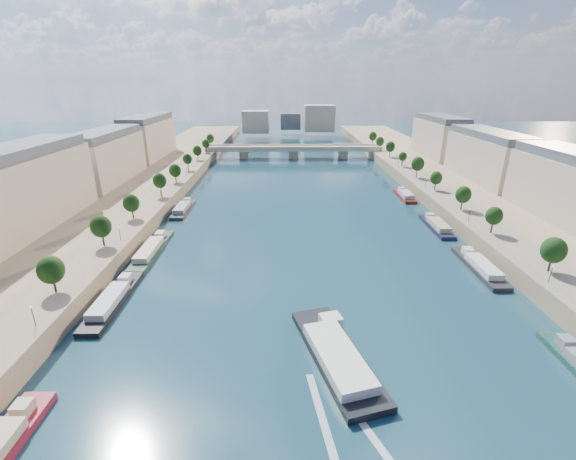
{
  "coord_description": "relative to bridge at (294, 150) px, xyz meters",
  "views": [
    {
      "loc": [
        -6.77,
        -30.1,
        47.34
      ],
      "look_at": [
        -5.42,
        78.16,
        5.0
      ],
      "focal_mm": 24.0,
      "sensor_mm": 36.0,
      "label": 1
    }
  ],
  "objects": [
    {
      "name": "bridge",
      "position": [
        0.0,
        0.0,
        0.0
      ],
      "size": [
        112.0,
        12.0,
        8.15
      ],
      "color": "#C1B79E",
      "rests_on": "ground"
    },
    {
      "name": "quay_left",
      "position": [
        -72.0,
        -119.11,
        -2.58
      ],
      "size": [
        44.0,
        520.0,
        5.0
      ],
      "primitive_type": "cube",
      "color": "#9E8460",
      "rests_on": "ground"
    },
    {
      "name": "wake",
      "position": [
        2.66,
        -209.53,
        -5.06
      ],
      "size": [
        14.37,
        25.9,
        0.04
      ],
      "color": "silver",
      "rests_on": "ground"
    },
    {
      "name": "tour_barge",
      "position": [
        2.66,
        -192.95,
        -3.99
      ],
      "size": [
        15.44,
        29.74,
        3.88
      ],
      "rotation": [
        0.0,
        0.0,
        0.27
      ],
      "color": "black",
      "rests_on": "ground"
    },
    {
      "name": "lamps_right",
      "position": [
        52.5,
        -114.11,
        2.7
      ],
      "size": [
        0.36,
        200.36,
        4.28
      ],
      "color": "black",
      "rests_on": "ground"
    },
    {
      "name": "trees_right",
      "position": [
        55.0,
        -109.11,
        5.39
      ],
      "size": [
        4.8,
        268.8,
        8.26
      ],
      "color": "#382B1E",
      "rests_on": "ground"
    },
    {
      "name": "ground",
      "position": [
        0.0,
        -119.11,
        -5.08
      ],
      "size": [
        700.0,
        700.0,
        0.0
      ],
      "primitive_type": "plane",
      "color": "#0D303A",
      "rests_on": "ground"
    },
    {
      "name": "moored_barges_right",
      "position": [
        45.5,
        -163.41,
        -4.24
      ],
      "size": [
        5.0,
        160.41,
        3.6
      ],
      "color": "black",
      "rests_on": "ground"
    },
    {
      "name": "trees_left",
      "position": [
        -55.0,
        -117.11,
        5.39
      ],
      "size": [
        4.8,
        268.8,
        8.26
      ],
      "color": "#382B1E",
      "rests_on": "ground"
    },
    {
      "name": "pave_left",
      "position": [
        -57.0,
        -119.11,
        -0.03
      ],
      "size": [
        14.0,
        520.0,
        0.1
      ],
      "primitive_type": "cube",
      "color": "gray",
      "rests_on": "quay_left"
    },
    {
      "name": "lamps_left",
      "position": [
        -52.5,
        -129.11,
        2.7
      ],
      "size": [
        0.36,
        200.36,
        4.28
      ],
      "color": "black",
      "rests_on": "ground"
    },
    {
      "name": "quay_right",
      "position": [
        72.0,
        -119.11,
        -2.58
      ],
      "size": [
        44.0,
        520.0,
        5.0
      ],
      "primitive_type": "cube",
      "color": "#9E8460",
      "rests_on": "ground"
    },
    {
      "name": "moored_barges_left",
      "position": [
        -45.5,
        -174.21,
        -4.24
      ],
      "size": [
        5.0,
        158.98,
        3.6
      ],
      "color": "#181C35",
      "rests_on": "ground"
    },
    {
      "name": "skyline",
      "position": [
        3.19,
        100.41,
        9.57
      ],
      "size": [
        79.0,
        42.0,
        22.0
      ],
      "color": "beige",
      "rests_on": "ground"
    },
    {
      "name": "pave_right",
      "position": [
        57.0,
        -119.11,
        -0.03
      ],
      "size": [
        14.0,
        520.0,
        0.1
      ],
      "primitive_type": "cube",
      "color": "gray",
      "rests_on": "quay_right"
    },
    {
      "name": "buildings_left",
      "position": [
        -85.0,
        -107.11,
        11.37
      ],
      "size": [
        16.0,
        226.0,
        23.2
      ],
      "color": "beige",
      "rests_on": "ground"
    },
    {
      "name": "buildings_right",
      "position": [
        85.0,
        -107.11,
        11.37
      ],
      "size": [
        16.0,
        226.0,
        23.2
      ],
      "color": "beige",
      "rests_on": "ground"
    }
  ]
}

